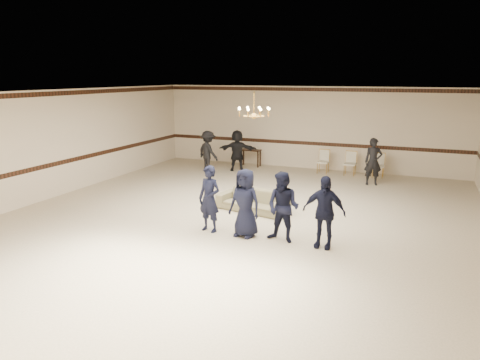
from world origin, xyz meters
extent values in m
cube|color=beige|center=(0.00, 0.00, 0.00)|extent=(12.00, 14.00, 0.01)
cube|color=black|center=(0.00, 0.00, 3.20)|extent=(12.00, 14.00, 0.01)
cube|color=beige|center=(0.00, 7.00, 1.60)|extent=(12.00, 0.01, 3.20)
cube|color=beige|center=(0.00, -7.00, 1.60)|extent=(12.00, 0.01, 3.20)
cube|color=beige|center=(-6.00, 0.00, 1.60)|extent=(0.01, 14.00, 3.20)
cube|color=#351A10|center=(0.00, 6.99, 1.00)|extent=(12.00, 0.02, 0.14)
cube|color=#351A10|center=(0.00, 6.99, 3.08)|extent=(12.00, 0.02, 0.14)
imported|color=black|center=(-0.28, -1.17, 0.79)|extent=(0.63, 0.48, 1.57)
imported|color=black|center=(0.62, -1.17, 0.79)|extent=(0.84, 0.62, 1.57)
imported|color=black|center=(1.52, -1.17, 0.79)|extent=(0.85, 0.71, 1.57)
imported|color=black|center=(2.42, -1.17, 0.79)|extent=(0.93, 0.41, 1.57)
imported|color=#7C7452|center=(0.08, 0.74, 0.29)|extent=(2.09, 1.15, 0.58)
imported|color=black|center=(-3.26, 4.78, 0.79)|extent=(1.18, 0.99, 1.58)
imported|color=black|center=(-2.36, 5.48, 0.79)|extent=(1.53, 0.77, 1.58)
imported|color=black|center=(2.74, 5.08, 0.79)|extent=(0.66, 0.53, 1.58)
cube|color=black|center=(-2.20, 6.49, 0.35)|extent=(0.84, 0.40, 0.69)
camera|label=1|loc=(4.26, -10.31, 3.61)|focal=33.76mm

